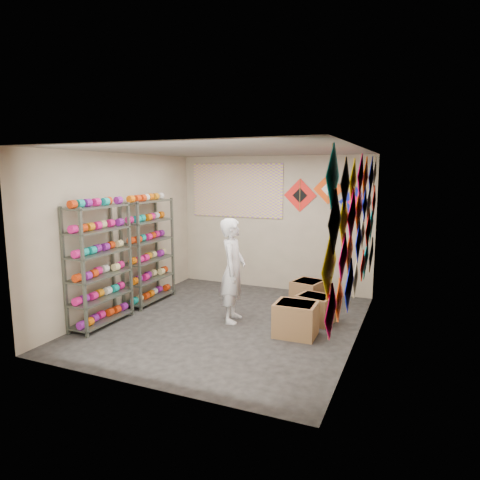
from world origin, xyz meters
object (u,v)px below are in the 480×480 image
at_px(shelf_rack_back, 149,251).
at_px(carton_a, 296,319).
at_px(carton_c, 308,293).
at_px(shopkeeper, 233,270).
at_px(carton_b, 315,309).
at_px(shelf_rack_front, 99,266).

height_order(shelf_rack_back, carton_a, shelf_rack_back).
distance_m(carton_a, carton_c, 1.48).
relative_size(shelf_rack_back, carton_a, 3.18).
relative_size(shelf_rack_back, shopkeeper, 1.14).
bearing_deg(shelf_rack_back, shopkeeper, -10.15).
bearing_deg(carton_c, carton_a, -68.91).
bearing_deg(shopkeeper, shelf_rack_back, 68.45).
xyz_separation_m(shelf_rack_back, shopkeeper, (1.83, -0.33, -0.12)).
bearing_deg(carton_a, shelf_rack_back, 167.97).
height_order(carton_a, carton_c, carton_a).
distance_m(carton_a, carton_b, 0.69).
bearing_deg(shelf_rack_front, carton_b, 24.78).
bearing_deg(shelf_rack_front, shelf_rack_back, 90.00).
height_order(shopkeeper, carton_a, shopkeeper).
height_order(shelf_rack_front, carton_a, shelf_rack_front).
bearing_deg(carton_b, shelf_rack_front, -142.24).
bearing_deg(shelf_rack_back, carton_c, 18.34).
distance_m(shopkeeper, carton_b, 1.45).
bearing_deg(carton_a, shelf_rack_front, -167.14).
bearing_deg(carton_c, shelf_rack_back, -148.10).
bearing_deg(shelf_rack_back, carton_a, -10.70).
bearing_deg(carton_a, carton_c, 96.20).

